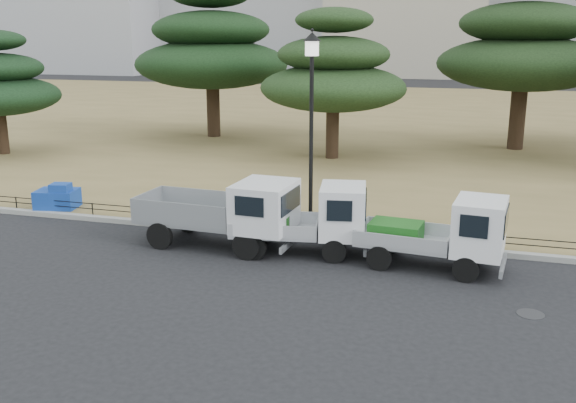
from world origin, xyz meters
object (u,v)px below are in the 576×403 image
(truck_large, at_px, (225,210))
(tarp_pile, at_px, (58,198))
(truck_kei_front, at_px, (310,220))
(street_lamp, at_px, (312,100))
(truck_kei_rear, at_px, (442,233))

(truck_large, xyz_separation_m, tarp_pile, (-6.96, 1.88, -0.60))
(truck_kei_front, height_order, street_lamp, street_lamp)
(street_lamp, relative_size, tarp_pile, 3.87)
(truck_large, relative_size, truck_kei_front, 1.20)
(truck_large, distance_m, tarp_pile, 7.24)
(truck_large, height_order, truck_kei_rear, truck_large)
(tarp_pile, bearing_deg, truck_kei_rear, -8.75)
(truck_large, relative_size, street_lamp, 0.79)
(truck_large, distance_m, truck_kei_rear, 6.09)
(truck_large, xyz_separation_m, truck_kei_rear, (6.09, -0.13, -0.13))
(truck_kei_front, distance_m, street_lamp, 3.50)
(truck_large, relative_size, tarp_pile, 3.08)
(truck_kei_front, bearing_deg, tarp_pile, 160.22)
(street_lamp, bearing_deg, truck_kei_front, -76.76)
(truck_kei_front, bearing_deg, truck_kei_rear, -13.14)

